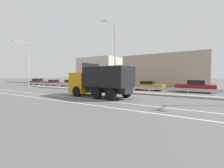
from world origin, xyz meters
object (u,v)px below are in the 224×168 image
at_px(street_lamp_0, 27,62).
at_px(parked_car_3, 94,84).
at_px(median_road_sign, 99,81).
at_px(parked_car_4, 115,84).
at_px(street_lamp_1, 114,54).
at_px(parked_car_1, 53,82).
at_px(dump_truck, 94,84).
at_px(parked_car_0, 37,82).
at_px(parked_car_2, 70,83).
at_px(parked_car_5, 148,86).
at_px(parked_car_6, 195,86).

height_order(street_lamp_0, parked_car_3, street_lamp_0).
xyz_separation_m(median_road_sign, parked_car_4, (-0.52, 5.10, -0.59)).
height_order(street_lamp_1, parked_car_1, street_lamp_1).
relative_size(dump_truck, parked_car_4, 1.67).
relative_size(parked_car_1, parked_car_3, 0.92).
relative_size(median_road_sign, street_lamp_1, 0.29).
bearing_deg(street_lamp_0, parked_car_0, 135.07).
relative_size(dump_truck, parked_car_2, 1.74).
bearing_deg(street_lamp_0, street_lamp_1, 0.59).
xyz_separation_m(street_lamp_1, parked_car_4, (-3.00, 5.16, -4.05)).
relative_size(street_lamp_0, parked_car_5, 1.96).
distance_m(street_lamp_1, parked_car_6, 11.09).
bearing_deg(dump_truck, parked_car_4, 23.68).
bearing_deg(parked_car_3, parked_car_6, -92.04).
bearing_deg(parked_car_2, median_road_sign, -115.38).
relative_size(parked_car_1, parked_car_4, 0.92).
distance_m(parked_car_1, parked_car_6, 27.72).
bearing_deg(parked_car_5, parked_car_2, -89.21).
bearing_deg(parked_car_2, parked_car_4, -90.71).
xyz_separation_m(dump_truck, parked_car_6, (8.57, 9.87, -0.47)).
bearing_deg(parked_car_4, parked_car_0, -88.43).
distance_m(parked_car_0, parked_car_2, 11.39).
bearing_deg(parked_car_4, parked_car_2, -88.27).
xyz_separation_m(median_road_sign, parked_car_2, (-11.19, 4.95, -0.65)).
distance_m(parked_car_2, parked_car_6, 22.34).
xyz_separation_m(street_lamp_0, parked_car_3, (12.25, 5.52, -4.24)).
relative_size(parked_car_0, parked_car_6, 0.97).
distance_m(street_lamp_1, parked_car_2, 15.13).
bearing_deg(parked_car_6, parked_car_3, 91.91).
bearing_deg(dump_truck, street_lamp_1, 6.78).
bearing_deg(street_lamp_1, parked_car_5, 60.77).
distance_m(parked_car_5, parked_car_6, 5.94).
height_order(street_lamp_1, parked_car_4, street_lamp_1).
xyz_separation_m(street_lamp_0, parked_car_4, (16.94, 5.37, -4.14)).
relative_size(parked_car_0, parked_car_1, 1.14).
bearing_deg(median_road_sign, parked_car_6, 26.56).
height_order(parked_car_1, parked_car_6, parked_car_6).
distance_m(dump_truck, parked_car_0, 26.77).
distance_m(median_road_sign, parked_car_2, 12.25).
bearing_deg(parked_car_4, parked_car_5, 88.73).
bearing_deg(median_road_sign, parked_car_1, 163.43).
distance_m(dump_truck, parked_car_2, 16.60).
bearing_deg(dump_truck, parked_car_3, 44.62).
xyz_separation_m(parked_car_0, parked_car_2, (11.39, 0.10, -0.06)).
height_order(street_lamp_1, parked_car_0, street_lamp_1).
height_order(dump_truck, parked_car_2, dump_truck).
height_order(street_lamp_0, parked_car_2, street_lamp_0).
distance_m(parked_car_0, parked_car_1, 6.01).
bearing_deg(parked_car_1, parked_car_6, -88.41).
height_order(parked_car_4, parked_car_5, parked_car_4).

